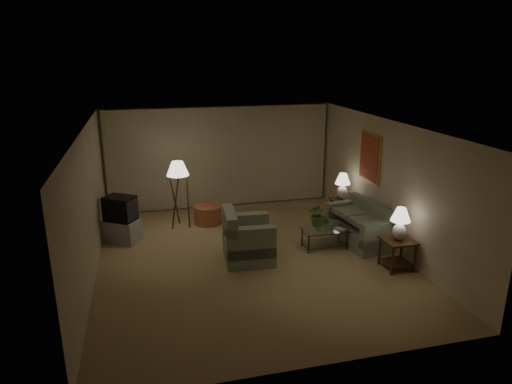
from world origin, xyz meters
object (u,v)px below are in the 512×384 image
side_table_near (398,248)px  ottoman (208,214)px  floor_lamp (179,193)px  crt_tv (120,208)px  vase (318,227)px  table_lamp_far (343,184)px  tv_cabinet (122,231)px  side_table_far (341,206)px  sofa (359,227)px  armchair (248,240)px  coffee_table (324,236)px  table_lamp_near (400,221)px

side_table_near → ottoman: 4.61m
floor_lamp → crt_tv: bearing=-156.4°
vase → table_lamp_far: bearing=49.9°
tv_cabinet → vase: 4.31m
side_table_far → sofa: bearing=-96.8°
armchair → side_table_far: armchair is taller
side_table_near → coffee_table: 1.60m
side_table_far → vase: size_ratio=4.13×
armchair → floor_lamp: 2.51m
tv_cabinet → side_table_near: bearing=6.4°
sofa → coffee_table: (-0.84, -0.10, -0.08)m
ottoman → vase: 2.93m
side_table_far → table_lamp_far: table_lamp_far is taller
sofa → vase: 1.00m
side_table_far → table_lamp_far: 0.58m
armchair → vase: (1.56, 0.18, 0.07)m
side_table_near → ottoman: bearing=134.0°
coffee_table → floor_lamp: size_ratio=0.62×
side_table_far → crt_tv: 5.21m
floor_lamp → ottoman: floor_lamp is taller
table_lamp_near → ottoman: 4.67m
sofa → crt_tv: 5.23m
sofa → tv_cabinet: size_ratio=2.05×
table_lamp_far → side_table_far: bearing=180.0°
side_table_near → table_lamp_far: bearing=90.0°
table_lamp_near → crt_tv: (-5.20, 2.66, -0.21)m
side_table_far → floor_lamp: floor_lamp is taller
side_table_far → vase: (-1.14, -1.35, 0.09)m
side_table_near → side_table_far: bearing=90.0°
side_table_far → tv_cabinet: side_table_far is taller
tv_cabinet → crt_tv: size_ratio=1.13×
side_table_far → table_lamp_near: (0.00, -2.60, 0.58)m
coffee_table → vase: size_ratio=6.85×
side_table_near → table_lamp_far: size_ratio=0.93×
side_table_far → crt_tv: bearing=179.3°
sofa → side_table_near: size_ratio=2.99×
coffee_table → vase: bearing=180.0°
sofa → side_table_far: sofa is taller
tv_cabinet → armchair: bearing=0.9°
side_table_near → table_lamp_near: table_lamp_near is taller
armchair → side_table_near: size_ratio=1.89×
table_lamp_far → tv_cabinet: 5.25m
tv_cabinet → sofa: bearing=18.9°
table_lamp_near → tv_cabinet: (-5.20, 2.66, -0.73)m
side_table_far → tv_cabinet: 5.20m
side_table_near → table_lamp_far: (-0.00, 2.60, 0.56)m
side_table_near → crt_tv: crt_tv is taller
armchair → floor_lamp: floor_lamp is taller
side_table_far → coffee_table: (-0.99, -1.35, -0.13)m
vase → crt_tv: bearing=160.8°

